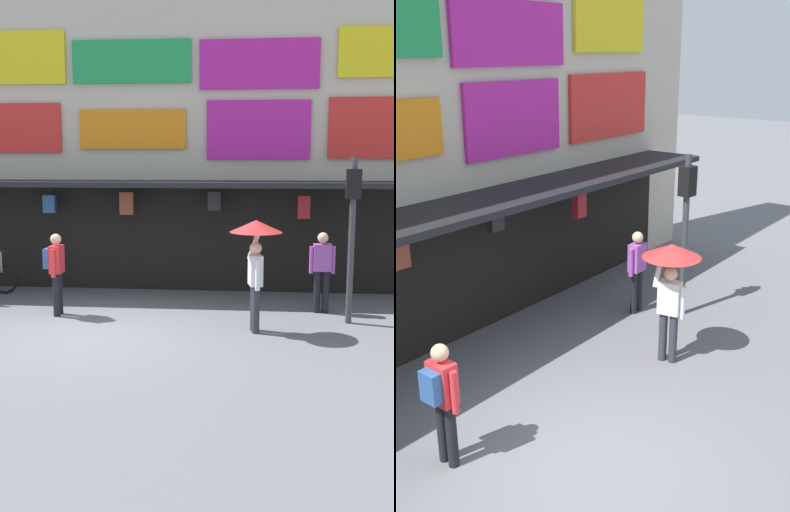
{
  "view_description": "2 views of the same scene",
  "coord_description": "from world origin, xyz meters",
  "views": [
    {
      "loc": [
        2.91,
        -10.45,
        3.21
      ],
      "look_at": [
        1.68,
        2.38,
        1.1
      ],
      "focal_mm": 42.74,
      "sensor_mm": 36.0,
      "label": 1
    },
    {
      "loc": [
        -5.02,
        -4.01,
        4.98
      ],
      "look_at": [
        2.63,
        1.89,
        1.68
      ],
      "focal_mm": 42.05,
      "sensor_mm": 36.0,
      "label": 2
    }
  ],
  "objects": [
    {
      "name": "traffic_light_far",
      "position": [
        4.75,
        1.31,
        2.14
      ],
      "size": [
        0.3,
        0.34,
        3.2
      ],
      "color": "#38383D",
      "rests_on": "ground"
    },
    {
      "name": "pedestrian_in_black",
      "position": [
        4.3,
        2.08,
        0.95
      ],
      "size": [
        0.53,
        0.23,
        1.68
      ],
      "color": "black",
      "rests_on": "ground"
    },
    {
      "name": "pedestrian_in_red",
      "position": [
        -1.1,
        1.35,
        0.98
      ],
      "size": [
        0.35,
        0.53,
        1.68
      ],
      "color": "black",
      "rests_on": "ground"
    },
    {
      "name": "shopfront",
      "position": [
        0.0,
        4.57,
        3.96
      ],
      "size": [
        18.0,
        2.6,
        8.0
      ],
      "color": "beige",
      "rests_on": "ground"
    },
    {
      "name": "ground_plane",
      "position": [
        0.0,
        0.0,
        0.0
      ],
      "size": [
        80.0,
        80.0,
        0.0
      ],
      "primitive_type": "plane",
      "color": "slate"
    },
    {
      "name": "pedestrian_with_umbrella",
      "position": [
        2.93,
        0.53,
        1.64
      ],
      "size": [
        0.96,
        0.96,
        2.08
      ],
      "color": "#2D2D38",
      "rests_on": "ground"
    }
  ]
}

